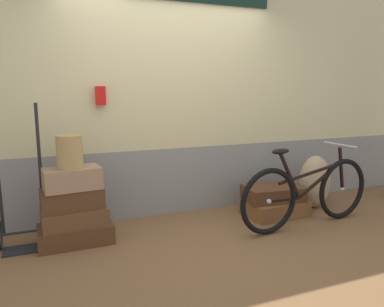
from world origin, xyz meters
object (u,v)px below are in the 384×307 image
at_px(suitcase_3, 72,178).
at_px(luggage_trolley, 23,215).
at_px(suitcase_1, 75,217).
at_px(burlap_sack, 315,182).
at_px(suitcase_2, 72,199).
at_px(wicker_basket, 70,152).
at_px(bicycle, 308,193).
at_px(suitcase_4, 275,207).
at_px(suitcase_5, 273,193).
at_px(suitcase_0, 76,234).

xyz_separation_m(suitcase_3, luggage_trolley, (-0.47, 0.13, -0.35)).
height_order(suitcase_1, burlap_sack, burlap_sack).
height_order(suitcase_2, wicker_basket, wicker_basket).
bearing_deg(wicker_basket, bicycle, -10.63).
relative_size(suitcase_2, suitcase_3, 1.09).
bearing_deg(suitcase_1, bicycle, -13.54).
bearing_deg(burlap_sack, wicker_basket, -179.11).
bearing_deg(suitcase_1, suitcase_4, -3.32).
bearing_deg(suitcase_3, suitcase_5, -5.19).
relative_size(suitcase_3, burlap_sack, 0.78).
height_order(wicker_basket, luggage_trolley, luggage_trolley).
relative_size(suitcase_4, bicycle, 0.40).
relative_size(suitcase_0, suitcase_4, 1.00).
distance_m(suitcase_4, wicker_basket, 2.49).
bearing_deg(burlap_sack, luggage_trolley, 178.81).
height_order(suitcase_3, suitcase_4, suitcase_3).
bearing_deg(bicycle, wicker_basket, 169.37).
relative_size(suitcase_2, burlap_sack, 0.85).
xyz_separation_m(luggage_trolley, bicycle, (2.92, -0.58, 0.05)).
xyz_separation_m(suitcase_5, wicker_basket, (-2.32, 0.00, 0.66)).
bearing_deg(wicker_basket, suitcase_3, -41.51).
relative_size(suitcase_1, luggage_trolley, 0.44).
bearing_deg(suitcase_4, burlap_sack, 3.67).
distance_m(suitcase_2, burlap_sack, 2.99).
bearing_deg(suitcase_0, bicycle, -12.18).
bearing_deg(suitcase_0, suitcase_2, -141.59).
bearing_deg(suitcase_5, suitcase_2, -173.72).
bearing_deg(suitcase_4, suitcase_1, 177.35).
distance_m(suitcase_1, bicycle, 2.50).
xyz_separation_m(suitcase_0, luggage_trolley, (-0.47, 0.09, 0.23)).
bearing_deg(suitcase_0, suitcase_5, -1.62).
distance_m(suitcase_0, bicycle, 2.51).
relative_size(suitcase_1, suitcase_5, 0.90).
xyz_separation_m(suitcase_4, burlap_sack, (0.65, 0.06, 0.25)).
height_order(suitcase_0, luggage_trolley, luggage_trolley).
distance_m(suitcase_2, bicycle, 2.51).
bearing_deg(suitcase_5, suitcase_1, -173.61).
height_order(suitcase_1, suitcase_4, suitcase_1).
distance_m(suitcase_5, burlap_sack, 0.67).
relative_size(suitcase_4, burlap_sack, 1.05).
height_order(suitcase_0, bicycle, bicycle).
distance_m(suitcase_0, wicker_basket, 0.84).
xyz_separation_m(suitcase_5, burlap_sack, (0.67, 0.05, 0.07)).
bearing_deg(suitcase_0, burlap_sack, -0.51).
bearing_deg(suitcase_4, suitcase_2, 177.24).
bearing_deg(suitcase_5, bicycle, -66.58).
bearing_deg(wicker_basket, suitcase_1, 27.55).
bearing_deg(burlap_sack, suitcase_0, -179.58).
bearing_deg(suitcase_5, burlap_sack, 10.92).
height_order(suitcase_4, suitcase_5, suitcase_5).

